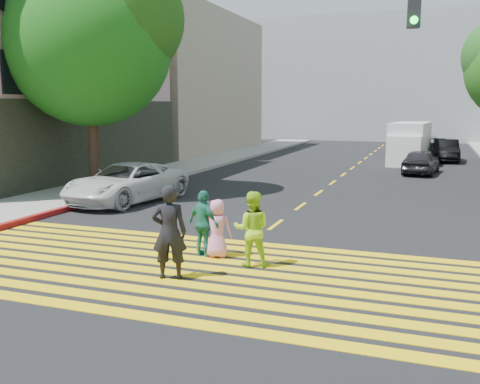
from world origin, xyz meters
The scene contains 17 objects.
ground centered at (0.00, 0.00, 0.00)m, with size 120.00×120.00×0.00m, color black.
sidewalk_left centered at (-8.50, 22.00, 0.07)m, with size 3.00×40.00×0.15m, color gray.
curb_red centered at (-6.90, 6.00, 0.08)m, with size 0.20×8.00×0.16m, color maroon.
crosswalk centered at (0.00, 1.28, 0.01)m, with size 13.40×5.30×0.01m.
lane_line centered at (0.00, 22.50, 0.01)m, with size 0.12×34.40×0.01m.
building_left_tan centered at (-16.00, 28.00, 5.00)m, with size 12.00×16.00×10.00m, color tan.
backdrop_block centered at (0.00, 48.00, 6.00)m, with size 30.00×8.00×12.00m, color gray.
tree_left centered at (-8.07, 9.06, 5.98)m, with size 7.15×6.78×8.87m.
pedestrian_man centered at (-0.61, 0.67, 0.93)m, with size 0.68×0.45×1.86m, color black.
pedestrian_woman centered at (0.62, 2.03, 0.80)m, with size 0.78×0.60×1.60m, color #A3E121.
pedestrian_child centered at (-0.31, 2.36, 0.66)m, with size 0.64×0.42×1.32m, color pink.
pedestrian_extra centered at (-0.63, 2.37, 0.75)m, with size 0.88×0.36×1.49m, color #237D68.
white_sedan centered at (-5.96, 7.74, 0.68)m, with size 2.27×4.92×1.37m, color silver.
dark_car_near centered at (3.56, 19.60, 0.62)m, with size 1.47×3.66×1.25m, color black.
silver_car centered at (3.58, 29.47, 0.72)m, with size 2.01×4.93×1.43m, color gray.
dark_car_parked centered at (4.81, 26.60, 0.67)m, with size 1.41×4.05×1.33m, color black.
white_van centered at (2.75, 24.31, 1.14)m, with size 2.32×5.22×2.39m.
Camera 1 is at (4.11, -8.34, 3.34)m, focal length 40.00 mm.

